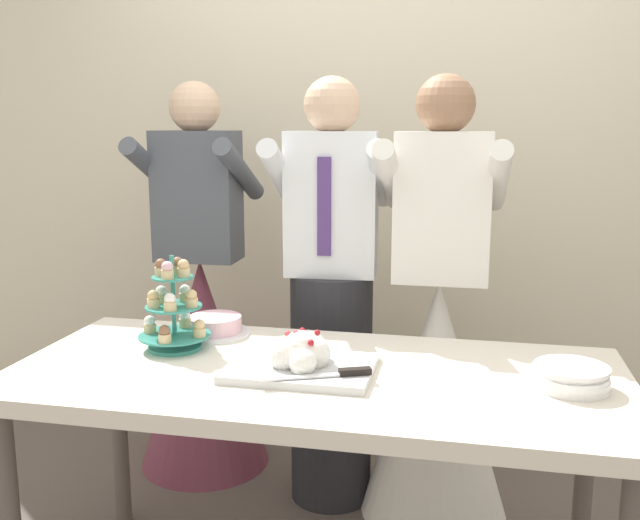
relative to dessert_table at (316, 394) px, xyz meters
The scene contains 9 objects.
rear_wall 1.61m from the dessert_table, 90.00° to the left, with size 5.20×0.10×2.90m, color beige.
dessert_table is the anchor object (origin of this frame).
cupcake_stand 0.53m from the dessert_table, 168.22° to the left, with size 0.23×0.23×0.31m.
main_cake_tray 0.12m from the dessert_table, 148.23° to the right, with size 0.42×0.32×0.13m.
plate_stack 0.72m from the dessert_table, ahead, with size 0.21×0.21×0.07m.
round_cake 0.51m from the dessert_table, 146.03° to the left, with size 0.24×0.24×0.06m.
person_groom 0.68m from the dessert_table, 97.35° to the left, with size 0.49×0.51×1.66m.
person_bride 0.73m from the dessert_table, 63.05° to the left, with size 0.56×0.56×1.66m.
person_guest 1.10m from the dessert_table, 129.40° to the left, with size 0.56×0.56×1.66m.
Camera 1 is at (0.43, -1.92, 1.48)m, focal length 39.51 mm.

